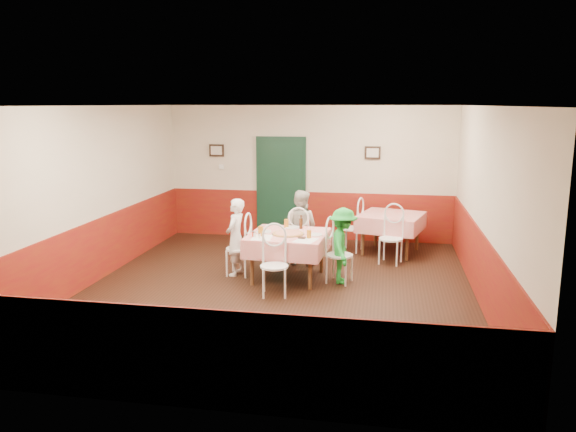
% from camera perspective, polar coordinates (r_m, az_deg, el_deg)
% --- Properties ---
extents(floor, '(7.00, 7.00, 0.00)m').
position_cam_1_polar(floor, '(8.74, -1.06, -7.55)').
color(floor, black).
rests_on(floor, ground).
extents(ceiling, '(7.00, 7.00, 0.00)m').
position_cam_1_polar(ceiling, '(8.27, -1.13, 11.14)').
color(ceiling, white).
rests_on(ceiling, back_wall).
extents(back_wall, '(6.00, 0.10, 2.80)m').
position_cam_1_polar(back_wall, '(11.81, 2.20, 4.38)').
color(back_wall, beige).
rests_on(back_wall, ground).
extents(front_wall, '(6.00, 0.10, 2.80)m').
position_cam_1_polar(front_wall, '(5.09, -8.76, -5.12)').
color(front_wall, beige).
rests_on(front_wall, ground).
extents(left_wall, '(0.10, 7.00, 2.80)m').
position_cam_1_polar(left_wall, '(9.43, -19.28, 1.99)').
color(left_wall, beige).
rests_on(left_wall, ground).
extents(right_wall, '(0.10, 7.00, 2.80)m').
position_cam_1_polar(right_wall, '(8.35, 19.55, 0.83)').
color(right_wall, beige).
rests_on(right_wall, ground).
extents(wainscot_back, '(6.00, 0.03, 1.00)m').
position_cam_1_polar(wainscot_back, '(11.93, 2.16, 0.08)').
color(wainscot_back, maroon).
rests_on(wainscot_back, ground).
extents(wainscot_front, '(6.00, 0.03, 1.00)m').
position_cam_1_polar(wainscot_front, '(5.42, -8.41, -14.24)').
color(wainscot_front, maroon).
rests_on(wainscot_front, ground).
extents(wainscot_left, '(0.03, 7.00, 1.00)m').
position_cam_1_polar(wainscot_left, '(9.60, -18.86, -3.32)').
color(wainscot_left, maroon).
rests_on(wainscot_left, ground).
extents(wainscot_right, '(0.03, 7.00, 1.00)m').
position_cam_1_polar(wainscot_right, '(8.55, 19.05, -5.11)').
color(wainscot_right, maroon).
rests_on(wainscot_right, ground).
extents(door, '(0.96, 0.06, 2.10)m').
position_cam_1_polar(door, '(11.90, -0.71, 2.74)').
color(door, black).
rests_on(door, ground).
extents(picture_left, '(0.32, 0.03, 0.26)m').
position_cam_1_polar(picture_left, '(12.15, -7.27, 6.63)').
color(picture_left, black).
rests_on(picture_left, back_wall).
extents(picture_right, '(0.32, 0.03, 0.26)m').
position_cam_1_polar(picture_right, '(11.61, 8.59, 6.38)').
color(picture_right, black).
rests_on(picture_right, back_wall).
extents(thermostat, '(0.10, 0.03, 0.10)m').
position_cam_1_polar(thermostat, '(12.15, -6.77, 4.98)').
color(thermostat, white).
rests_on(thermostat, back_wall).
extents(main_table, '(1.30, 1.30, 0.77)m').
position_cam_1_polar(main_table, '(9.20, 0.00, -4.12)').
color(main_table, red).
rests_on(main_table, ground).
extents(second_table, '(1.37, 1.37, 0.77)m').
position_cam_1_polar(second_table, '(10.97, 10.38, -1.78)').
color(second_table, red).
rests_on(second_table, ground).
extents(chair_left, '(0.44, 0.44, 0.90)m').
position_cam_1_polar(chair_left, '(9.42, -5.03, -3.34)').
color(chair_left, white).
rests_on(chair_left, ground).
extents(chair_right, '(0.51, 0.51, 0.90)m').
position_cam_1_polar(chair_right, '(9.02, 5.26, -3.99)').
color(chair_right, white).
rests_on(chair_right, ground).
extents(chair_far, '(0.44, 0.44, 0.90)m').
position_cam_1_polar(chair_far, '(9.99, 1.18, -2.44)').
color(chair_far, white).
rests_on(chair_far, ground).
extents(chair_near, '(0.49, 0.49, 0.90)m').
position_cam_1_polar(chair_near, '(8.39, -1.40, -5.13)').
color(chair_near, white).
rests_on(chair_near, ground).
extents(chair_second_a, '(0.52, 0.52, 0.90)m').
position_cam_1_polar(chair_second_a, '(10.97, 6.48, -1.26)').
color(chair_second_a, white).
rests_on(chair_second_a, ground).
extents(chair_second_b, '(0.52, 0.52, 0.90)m').
position_cam_1_polar(chair_second_b, '(10.22, 10.41, -2.31)').
color(chair_second_b, white).
rests_on(chair_second_b, ground).
extents(pizza, '(0.53, 0.53, 0.03)m').
position_cam_1_polar(pizza, '(9.04, 0.01, -1.78)').
color(pizza, '#B74723').
rests_on(pizza, main_table).
extents(plate_left, '(0.27, 0.27, 0.01)m').
position_cam_1_polar(plate_left, '(9.20, -2.49, -1.63)').
color(plate_left, white).
rests_on(plate_left, main_table).
extents(plate_right, '(0.27, 0.27, 0.01)m').
position_cam_1_polar(plate_right, '(9.01, 2.73, -1.90)').
color(plate_right, white).
rests_on(plate_right, main_table).
extents(plate_far, '(0.27, 0.27, 0.01)m').
position_cam_1_polar(plate_far, '(9.52, 0.45, -1.17)').
color(plate_far, white).
rests_on(plate_far, main_table).
extents(glass_a, '(0.09, 0.09, 0.15)m').
position_cam_1_polar(glass_a, '(8.93, -2.80, -1.56)').
color(glass_a, '#BF7219').
rests_on(glass_a, main_table).
extents(glass_b, '(0.08, 0.08, 0.13)m').
position_cam_1_polar(glass_b, '(8.78, 2.15, -1.86)').
color(glass_b, '#BF7219').
rests_on(glass_b, main_table).
extents(glass_c, '(0.08, 0.08, 0.14)m').
position_cam_1_polar(glass_c, '(9.52, -0.16, -0.77)').
color(glass_c, '#BF7219').
rests_on(glass_c, main_table).
extents(beer_bottle, '(0.06, 0.06, 0.21)m').
position_cam_1_polar(beer_bottle, '(9.45, 1.32, -0.66)').
color(beer_bottle, '#381C0A').
rests_on(beer_bottle, main_table).
extents(shaker_a, '(0.04, 0.04, 0.09)m').
position_cam_1_polar(shaker_a, '(8.85, -3.43, -1.91)').
color(shaker_a, silver).
rests_on(shaker_a, main_table).
extents(shaker_b, '(0.04, 0.04, 0.09)m').
position_cam_1_polar(shaker_b, '(8.77, -2.91, -2.01)').
color(shaker_b, silver).
rests_on(shaker_b, main_table).
extents(shaker_c, '(0.04, 0.04, 0.09)m').
position_cam_1_polar(shaker_c, '(8.89, -3.57, -1.84)').
color(shaker_c, '#B23319').
rests_on(shaker_c, main_table).
extents(menu_left, '(0.33, 0.42, 0.00)m').
position_cam_1_polar(menu_left, '(8.84, -2.66, -2.20)').
color(menu_left, white).
rests_on(menu_left, main_table).
extents(menu_right, '(0.40, 0.47, 0.00)m').
position_cam_1_polar(menu_right, '(8.66, 1.83, -2.48)').
color(menu_right, white).
rests_on(menu_right, main_table).
extents(wallet, '(0.12, 0.10, 0.02)m').
position_cam_1_polar(wallet, '(8.78, 1.42, -2.23)').
color(wallet, black).
rests_on(wallet, main_table).
extents(diner_left, '(0.37, 0.51, 1.30)m').
position_cam_1_polar(diner_left, '(9.39, -5.34, -2.15)').
color(diner_left, gray).
rests_on(diner_left, ground).
extents(diner_far, '(0.77, 0.68, 1.34)m').
position_cam_1_polar(diner_far, '(9.98, 1.25, -1.16)').
color(diner_far, gray).
rests_on(diner_far, ground).
extents(diner_right, '(0.53, 0.83, 1.22)m').
position_cam_1_polar(diner_right, '(8.98, 5.59, -3.03)').
color(diner_right, gray).
rests_on(diner_right, ground).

